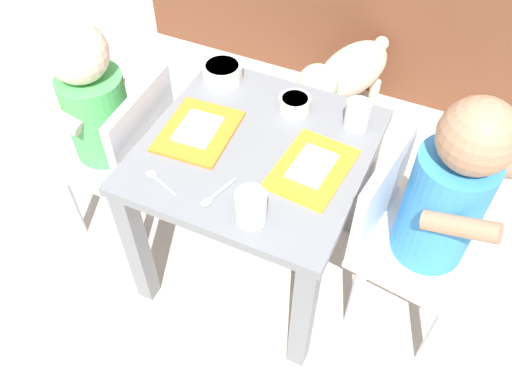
# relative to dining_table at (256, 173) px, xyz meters

# --- Properties ---
(ground_plane) EXTENTS (7.00, 7.00, 0.00)m
(ground_plane) POSITION_rel_dining_table_xyz_m (0.00, 0.00, -0.36)
(ground_plane) COLOR beige
(dining_table) EXTENTS (0.50, 0.51, 0.45)m
(dining_table) POSITION_rel_dining_table_xyz_m (0.00, 0.00, 0.00)
(dining_table) COLOR slate
(dining_table) RESTS_ON ground
(seated_child_left) EXTENTS (0.29, 0.29, 0.67)m
(seated_child_left) POSITION_rel_dining_table_xyz_m (-0.41, -0.03, 0.07)
(seated_child_left) COLOR silver
(seated_child_left) RESTS_ON ground
(seated_child_right) EXTENTS (0.31, 0.31, 0.72)m
(seated_child_right) POSITION_rel_dining_table_xyz_m (0.41, 0.01, 0.09)
(seated_child_right) COLOR silver
(seated_child_right) RESTS_ON ground
(dog) EXTENTS (0.26, 0.43, 0.31)m
(dog) POSITION_rel_dining_table_xyz_m (0.02, 0.67, -0.15)
(dog) COLOR beige
(dog) RESTS_ON ground
(food_tray_left) EXTENTS (0.17, 0.21, 0.02)m
(food_tray_left) POSITION_rel_dining_table_xyz_m (-0.14, -0.01, 0.10)
(food_tray_left) COLOR orange
(food_tray_left) RESTS_ON dining_table
(food_tray_right) EXTENTS (0.16, 0.21, 0.02)m
(food_tray_right) POSITION_rel_dining_table_xyz_m (0.14, -0.01, 0.10)
(food_tray_right) COLOR gold
(food_tray_right) RESTS_ON dining_table
(water_cup_left) EXTENTS (0.06, 0.06, 0.07)m
(water_cup_left) POSITION_rel_dining_table_xyz_m (0.08, -0.19, 0.12)
(water_cup_left) COLOR white
(water_cup_left) RESTS_ON dining_table
(water_cup_right) EXTENTS (0.06, 0.06, 0.07)m
(water_cup_right) POSITION_rel_dining_table_xyz_m (0.18, 0.16, 0.12)
(water_cup_right) COLOR white
(water_cup_right) RESTS_ON dining_table
(veggie_bowl_near) EXTENTS (0.08, 0.08, 0.04)m
(veggie_bowl_near) POSITION_rel_dining_table_xyz_m (0.03, 0.15, 0.11)
(veggie_bowl_near) COLOR silver
(veggie_bowl_near) RESTS_ON dining_table
(cereal_bowl_right_side) EXTENTS (0.10, 0.10, 0.04)m
(cereal_bowl_right_side) POSITION_rel_dining_table_xyz_m (-0.18, 0.19, 0.11)
(cereal_bowl_right_side) COLOR silver
(cereal_bowl_right_side) RESTS_ON dining_table
(spoon_by_left_tray) EXTENTS (0.10, 0.05, 0.01)m
(spoon_by_left_tray) POSITION_rel_dining_table_xyz_m (-0.14, -0.18, 0.09)
(spoon_by_left_tray) COLOR silver
(spoon_by_left_tray) RESTS_ON dining_table
(spoon_by_right_tray) EXTENTS (0.04, 0.10, 0.01)m
(spoon_by_right_tray) POSITION_rel_dining_table_xyz_m (-0.02, -0.17, 0.09)
(spoon_by_right_tray) COLOR silver
(spoon_by_right_tray) RESTS_ON dining_table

